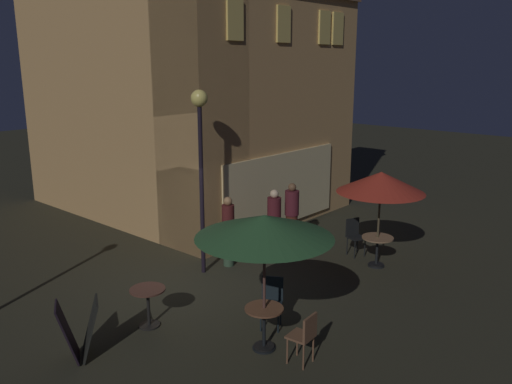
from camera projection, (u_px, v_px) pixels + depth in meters
name	position (u px, v px, depth m)	size (l,w,h in m)	color
ground_plane	(182.00, 289.00, 11.41)	(60.00, 60.00, 0.00)	#2E2D20
cafe_building	(184.00, 96.00, 15.48)	(6.88, 8.93, 7.66)	tan
street_lamp_near_corner	(200.00, 139.00, 11.60)	(0.37, 0.37, 4.23)	black
menu_sandwich_board	(79.00, 330.00, 8.65)	(0.86, 0.81, 0.99)	black
cafe_table_0	(377.00, 245.00, 12.59)	(0.75, 0.75, 0.74)	black
cafe_table_1	(264.00, 320.00, 8.93)	(0.67, 0.67, 0.77)	black
cafe_table_2	(148.00, 300.00, 9.72)	(0.66, 0.66, 0.75)	black
patio_umbrella_0	(381.00, 183.00, 12.22)	(2.06, 2.06, 2.33)	black
patio_umbrella_1	(264.00, 227.00, 8.53)	(2.30, 2.30, 2.41)	black
cafe_chair_0	(354.00, 233.00, 13.34)	(0.51, 0.51, 0.95)	black
cafe_chair_1	(272.00, 297.00, 9.72)	(0.55, 0.55, 0.95)	black
cafe_chair_2	(305.00, 334.00, 8.47)	(0.42, 0.42, 0.89)	brown
patron_standing_0	(274.00, 222.00, 13.25)	(0.35, 0.35, 1.72)	#552F6B
patron_standing_1	(228.00, 231.00, 12.55)	(0.30, 0.30, 1.72)	#344D36
patron_standing_2	(292.00, 217.00, 13.61)	(0.37, 0.37, 1.80)	#522219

